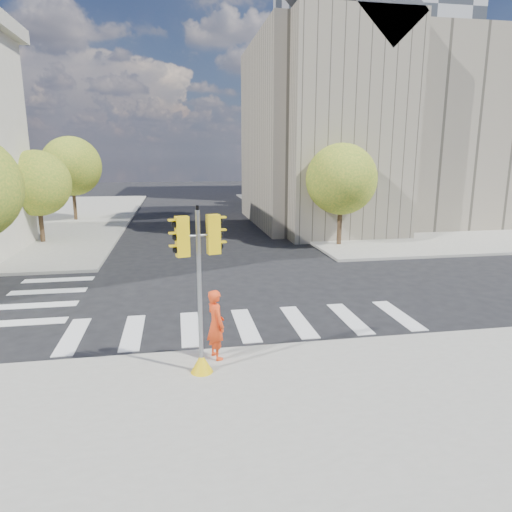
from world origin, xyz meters
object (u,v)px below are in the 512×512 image
(lamp_far, at_px, (281,164))
(photographer, at_px, (216,324))
(traffic_signal, at_px, (200,305))
(lamp_near, at_px, (328,168))

(lamp_far, xyz_separation_m, photographer, (-9.29, -32.60, -3.48))
(traffic_signal, relative_size, photographer, 2.21)
(lamp_near, bearing_deg, lamp_far, 90.00)
(traffic_signal, bearing_deg, lamp_far, 59.75)
(lamp_far, relative_size, photographer, 4.28)
(lamp_near, distance_m, photographer, 21.08)
(lamp_near, bearing_deg, photographer, -116.53)
(lamp_near, bearing_deg, traffic_signal, -116.66)
(traffic_signal, distance_m, photographer, 1.20)
(lamp_far, bearing_deg, traffic_signal, -106.25)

